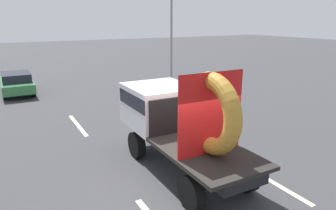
{
  "coord_description": "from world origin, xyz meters",
  "views": [
    {
      "loc": [
        -4.2,
        -6.45,
        4.43
      ],
      "look_at": [
        0.26,
        1.65,
        1.82
      ],
      "focal_mm": 32.91,
      "sensor_mm": 36.0,
      "label": 1
    }
  ],
  "objects": [
    {
      "name": "ground_plane",
      "position": [
        0.0,
        0.0,
        0.0
      ],
      "size": [
        120.0,
        120.0,
        0.0
      ],
      "primitive_type": "plane",
      "color": "#38383A"
    },
    {
      "name": "flatbed_truck",
      "position": [
        0.26,
        1.33,
        1.56
      ],
      "size": [
        2.02,
        5.3,
        3.19
      ],
      "color": "black",
      "rests_on": "ground_plane"
    },
    {
      "name": "distant_sedan",
      "position": [
        -3.41,
        13.91,
        0.7
      ],
      "size": [
        1.71,
        4.0,
        1.3
      ],
      "color": "black",
      "rests_on": "ground_plane"
    },
    {
      "name": "traffic_light",
      "position": [
        6.67,
        12.78,
        4.38
      ],
      "size": [
        0.42,
        0.36,
        6.85
      ],
      "color": "gray",
      "rests_on": "ground_plane"
    },
    {
      "name": "lane_dash_left_far",
      "position": [
        -1.57,
        6.37,
        0.0
      ],
      "size": [
        0.16,
        3.0,
        0.01
      ],
      "primitive_type": "cube",
      "rotation": [
        0.0,
        0.0,
        1.57
      ],
      "color": "beige",
      "rests_on": "ground_plane"
    },
    {
      "name": "lane_dash_right_near",
      "position": [
        2.1,
        -1.15,
        0.0
      ],
      "size": [
        0.16,
        2.55,
        0.01
      ],
      "primitive_type": "cube",
      "rotation": [
        0.0,
        0.0,
        1.57
      ],
      "color": "beige",
      "rests_on": "ground_plane"
    },
    {
      "name": "lane_dash_right_far",
      "position": [
        2.1,
        6.6,
        0.0
      ],
      "size": [
        0.16,
        2.34,
        0.01
      ],
      "primitive_type": "cube",
      "rotation": [
        0.0,
        0.0,
        1.57
      ],
      "color": "beige",
      "rests_on": "ground_plane"
    }
  ]
}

